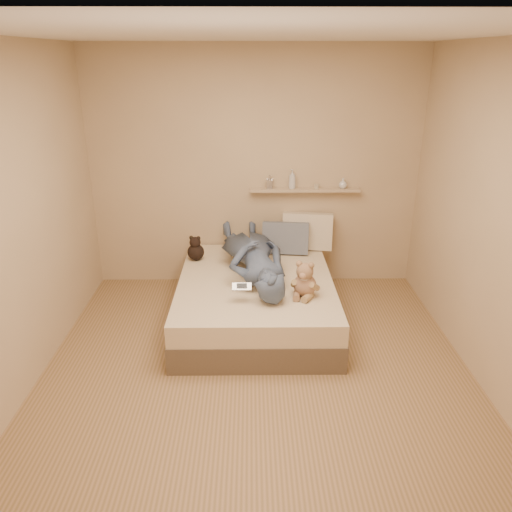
{
  "coord_description": "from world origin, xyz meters",
  "views": [
    {
      "loc": [
        -0.05,
        -3.49,
        2.47
      ],
      "look_at": [
        0.0,
        0.65,
        0.8
      ],
      "focal_mm": 35.0,
      "sensor_mm": 36.0,
      "label": 1
    }
  ],
  "objects_px": {
    "teddy_bear": "(305,282)",
    "wall_shelf": "(305,190)",
    "pillow_grey": "(286,238)",
    "game_console": "(242,287)",
    "bed": "(256,299)",
    "dark_plush": "(196,250)",
    "pillow_cream": "(307,231)",
    "person": "(253,255)"
  },
  "relations": [
    {
      "from": "person",
      "to": "wall_shelf",
      "type": "height_order",
      "value": "wall_shelf"
    },
    {
      "from": "wall_shelf",
      "to": "dark_plush",
      "type": "bearing_deg",
      "value": -160.29
    },
    {
      "from": "dark_plush",
      "to": "pillow_cream",
      "type": "height_order",
      "value": "pillow_cream"
    },
    {
      "from": "dark_plush",
      "to": "pillow_cream",
      "type": "xyz_separation_m",
      "value": [
        1.22,
        0.34,
        0.08
      ]
    },
    {
      "from": "bed",
      "to": "wall_shelf",
      "type": "relative_size",
      "value": 1.58
    },
    {
      "from": "pillow_grey",
      "to": "wall_shelf",
      "type": "xyz_separation_m",
      "value": [
        0.22,
        0.22,
        0.48
      ]
    },
    {
      "from": "teddy_bear",
      "to": "pillow_grey",
      "type": "bearing_deg",
      "value": 95.29
    },
    {
      "from": "game_console",
      "to": "wall_shelf",
      "type": "xyz_separation_m",
      "value": [
        0.68,
        1.41,
        0.5
      ]
    },
    {
      "from": "bed",
      "to": "person",
      "type": "relative_size",
      "value": 1.21
    },
    {
      "from": "game_console",
      "to": "pillow_grey",
      "type": "relative_size",
      "value": 0.34
    },
    {
      "from": "pillow_grey",
      "to": "game_console",
      "type": "bearing_deg",
      "value": -111.15
    },
    {
      "from": "game_console",
      "to": "teddy_bear",
      "type": "height_order",
      "value": "teddy_bear"
    },
    {
      "from": "pillow_cream",
      "to": "person",
      "type": "bearing_deg",
      "value": -131.27
    },
    {
      "from": "dark_plush",
      "to": "pillow_cream",
      "type": "distance_m",
      "value": 1.27
    },
    {
      "from": "bed",
      "to": "pillow_cream",
      "type": "relative_size",
      "value": 3.45
    },
    {
      "from": "dark_plush",
      "to": "pillow_grey",
      "type": "xyz_separation_m",
      "value": [
        0.96,
        0.2,
        0.05
      ]
    },
    {
      "from": "dark_plush",
      "to": "pillow_grey",
      "type": "relative_size",
      "value": 0.54
    },
    {
      "from": "bed",
      "to": "dark_plush",
      "type": "bearing_deg",
      "value": 142.27
    },
    {
      "from": "bed",
      "to": "dark_plush",
      "type": "xyz_separation_m",
      "value": [
        -0.63,
        0.49,
        0.34
      ]
    },
    {
      "from": "bed",
      "to": "wall_shelf",
      "type": "bearing_deg",
      "value": 58.82
    },
    {
      "from": "bed",
      "to": "game_console",
      "type": "height_order",
      "value": "game_console"
    },
    {
      "from": "game_console",
      "to": "person",
      "type": "xyz_separation_m",
      "value": [
        0.1,
        0.63,
        0.04
      ]
    },
    {
      "from": "teddy_bear",
      "to": "wall_shelf",
      "type": "xyz_separation_m",
      "value": [
        0.12,
        1.29,
        0.51
      ]
    },
    {
      "from": "pillow_cream",
      "to": "person",
      "type": "xyz_separation_m",
      "value": [
        -0.61,
        -0.69,
        -0.01
      ]
    },
    {
      "from": "bed",
      "to": "teddy_bear",
      "type": "distance_m",
      "value": 0.69
    },
    {
      "from": "teddy_bear",
      "to": "pillow_cream",
      "type": "bearing_deg",
      "value": 82.79
    },
    {
      "from": "pillow_grey",
      "to": "person",
      "type": "relative_size",
      "value": 0.32
    },
    {
      "from": "bed",
      "to": "teddy_bear",
      "type": "xyz_separation_m",
      "value": [
        0.43,
        -0.39,
        0.37
      ]
    },
    {
      "from": "game_console",
      "to": "pillow_cream",
      "type": "xyz_separation_m",
      "value": [
        0.71,
        1.33,
        0.05
      ]
    },
    {
      "from": "teddy_bear",
      "to": "game_console",
      "type": "bearing_deg",
      "value": -168.79
    },
    {
      "from": "pillow_grey",
      "to": "person",
      "type": "bearing_deg",
      "value": -122.73
    },
    {
      "from": "teddy_bear",
      "to": "pillow_grey",
      "type": "distance_m",
      "value": 1.08
    },
    {
      "from": "game_console",
      "to": "pillow_cream",
      "type": "height_order",
      "value": "pillow_cream"
    },
    {
      "from": "dark_plush",
      "to": "wall_shelf",
      "type": "xyz_separation_m",
      "value": [
        1.18,
        0.42,
        0.53
      ]
    },
    {
      "from": "game_console",
      "to": "pillow_cream",
      "type": "bearing_deg",
      "value": 61.76
    },
    {
      "from": "person",
      "to": "game_console",
      "type": "bearing_deg",
      "value": 68.86
    },
    {
      "from": "game_console",
      "to": "dark_plush",
      "type": "relative_size",
      "value": 0.62
    },
    {
      "from": "dark_plush",
      "to": "pillow_cream",
      "type": "relative_size",
      "value": 0.49
    },
    {
      "from": "pillow_cream",
      "to": "game_console",
      "type": "bearing_deg",
      "value": -118.24
    },
    {
      "from": "wall_shelf",
      "to": "person",
      "type": "bearing_deg",
      "value": -126.54
    },
    {
      "from": "game_console",
      "to": "person",
      "type": "bearing_deg",
      "value": 80.79
    },
    {
      "from": "person",
      "to": "dark_plush",
      "type": "bearing_deg",
      "value": -42.08
    }
  ]
}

